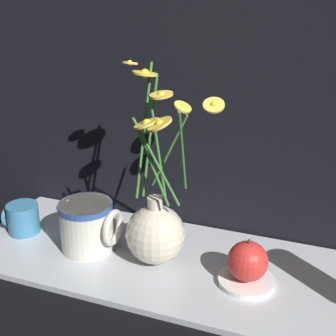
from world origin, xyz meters
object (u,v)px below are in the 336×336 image
(yellow_mug, at_px, (22,218))
(orange_fruit, at_px, (248,261))
(vase_with_flowers, at_px, (156,228))
(ceramic_pitcher, at_px, (88,224))

(yellow_mug, bearing_deg, orange_fruit, -1.67)
(vase_with_flowers, bearing_deg, orange_fruit, -3.60)
(vase_with_flowers, bearing_deg, yellow_mug, 179.44)
(yellow_mug, distance_m, ceramic_pitcher, 0.17)
(vase_with_flowers, relative_size, orange_fruit, 4.74)
(vase_with_flowers, bearing_deg, ceramic_pitcher, -177.33)
(vase_with_flowers, xyz_separation_m, ceramic_pitcher, (-0.15, -0.01, -0.02))
(orange_fruit, bearing_deg, yellow_mug, 178.33)
(vase_with_flowers, relative_size, ceramic_pitcher, 2.91)
(orange_fruit, bearing_deg, ceramic_pitcher, 179.19)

